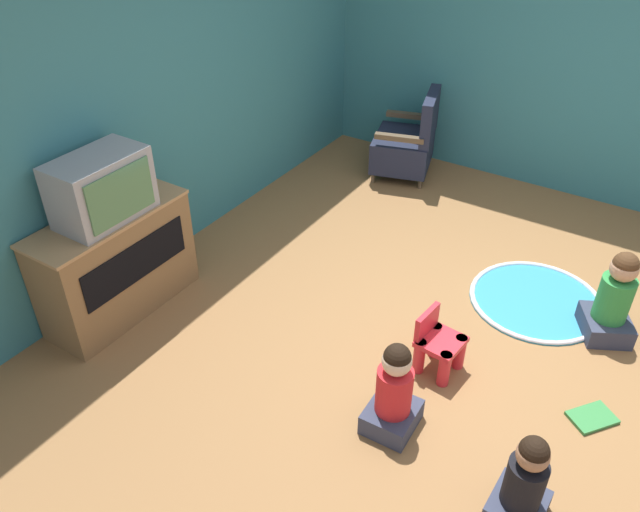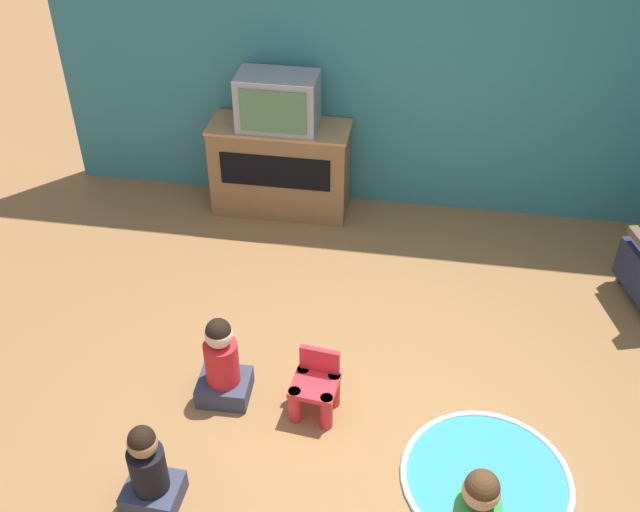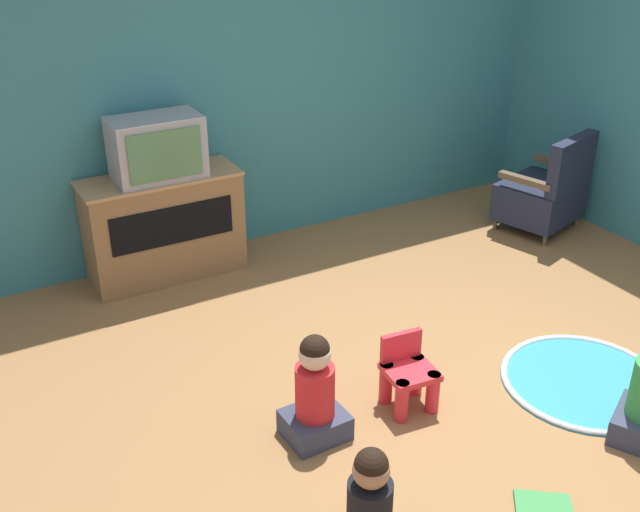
% 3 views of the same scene
% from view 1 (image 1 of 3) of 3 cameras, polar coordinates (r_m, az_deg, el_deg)
% --- Properties ---
extents(ground_plane, '(30.00, 30.00, 0.00)m').
position_cam_1_polar(ground_plane, '(4.56, 13.64, -7.02)').
color(ground_plane, olive).
extents(wall_back, '(5.57, 0.12, 2.80)m').
position_cam_1_polar(wall_back, '(4.93, -14.93, 15.13)').
color(wall_back, teal).
rests_on(wall_back, ground_plane).
extents(wall_right, '(0.12, 5.65, 2.80)m').
position_cam_1_polar(wall_right, '(6.11, 26.08, 16.61)').
color(wall_right, teal).
rests_on(wall_right, ground_plane).
extents(tv_cabinet, '(1.15, 0.45, 0.79)m').
position_cam_1_polar(tv_cabinet, '(4.65, -18.13, -0.53)').
color(tv_cabinet, brown).
rests_on(tv_cabinet, ground_plane).
extents(television, '(0.63, 0.38, 0.44)m').
position_cam_1_polar(television, '(4.33, -19.36, 5.91)').
color(television, '#939399').
rests_on(television, tv_cabinet).
extents(black_armchair, '(0.78, 0.72, 0.86)m').
position_cam_1_polar(black_armchair, '(6.39, 8.02, 10.15)').
color(black_armchair, brown).
rests_on(black_armchair, ground_plane).
extents(yellow_kid_chair, '(0.30, 0.29, 0.43)m').
position_cam_1_polar(yellow_kid_chair, '(4.15, 10.73, -8.10)').
color(yellow_kid_chair, red).
rests_on(yellow_kid_chair, ground_plane).
extents(play_mat, '(0.99, 0.99, 0.04)m').
position_cam_1_polar(play_mat, '(4.99, 19.16, -3.84)').
color(play_mat, teal).
rests_on(play_mat, ground_plane).
extents(child_watching_left, '(0.33, 0.29, 0.64)m').
position_cam_1_polar(child_watching_left, '(3.70, 6.76, -12.32)').
color(child_watching_left, '#33384C').
rests_on(child_watching_left, ground_plane).
extents(child_watching_center, '(0.31, 0.28, 0.60)m').
position_cam_1_polar(child_watching_center, '(3.46, 18.12, -19.30)').
color(child_watching_center, '#33384C').
rests_on(child_watching_center, ground_plane).
extents(child_watching_right, '(0.45, 0.43, 0.68)m').
position_cam_1_polar(child_watching_right, '(4.70, 25.23, -3.72)').
color(child_watching_right, '#33384C').
rests_on(child_watching_right, ground_plane).
extents(book, '(0.32, 0.31, 0.02)m').
position_cam_1_polar(book, '(4.23, 23.61, -13.38)').
color(book, '#337F3D').
rests_on(book, ground_plane).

